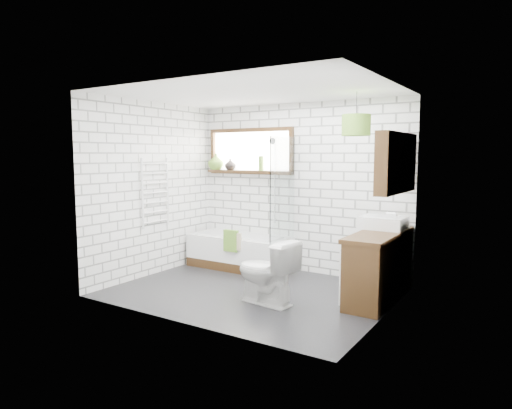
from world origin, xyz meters
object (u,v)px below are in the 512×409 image
Objects in this scene: vanity at (379,266)px; toilet at (266,271)px; bathtub at (240,252)px; pendant at (356,125)px; basin at (383,222)px.

vanity is 1.38m from toilet.
bathtub is 4.52× the size of pendant.
pendant is at bearing 176.71° from vanity.
vanity is 2.68× the size of basin.
vanity is at bearing -9.40° from bathtub.
basin is at bearing 146.19° from toilet.
bathtub is 1.09× the size of vanity.
basin is (2.25, -0.09, 0.65)m from bathtub.
toilet is at bearing -45.32° from bathtub.
basin is at bearing 101.42° from vanity.
vanity is (2.31, -0.38, 0.16)m from bathtub.
bathtub is at bearing 177.82° from basin.
basin is (-0.06, 0.30, 0.49)m from vanity.
toilet is at bearing -141.39° from vanity.
basin is 1.26m from pendant.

